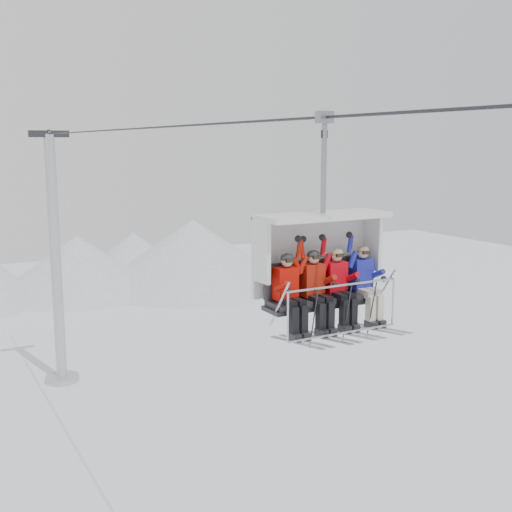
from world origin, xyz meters
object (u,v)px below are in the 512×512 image
chairlift_carrier (318,257)px  skier_center_right (339,285)px  skier_far_left (289,291)px  skier_center_left (316,287)px  skier_far_right (365,281)px  lift_tower_right (57,278)px

chairlift_carrier → skier_center_right: (0.27, -0.31, -0.50)m
skier_far_left → skier_center_left: 0.58m
chairlift_carrier → skier_center_left: (-0.26, -0.31, -0.50)m
chairlift_carrier → skier_center_right: chairlift_carrier is taller
skier_center_left → chairlift_carrier: bearing=50.4°
skier_center_left → skier_far_right: skier_center_left is taller
lift_tower_right → skier_center_right: 25.15m
chairlift_carrier → skier_center_right: bearing=-49.6°
lift_tower_right → skier_far_left: (-0.83, -24.75, 4.43)m
skier_center_left → skier_far_left: bearing=-179.9°
chairlift_carrier → skier_center_left: 0.64m
skier_far_left → skier_center_right: (1.10, 0.00, 0.00)m
skier_center_right → skier_center_left: bearing=179.9°
skier_far_right → skier_far_left: bearing=-180.0°
skier_far_left → skier_center_left: bearing=0.1°
lift_tower_right → chairlift_carrier: bearing=-90.0°
skier_center_right → lift_tower_right: bearing=90.6°
lift_tower_right → skier_center_right: lift_tower_right is taller
skier_far_left → skier_center_right: skier_center_right is taller
chairlift_carrier → skier_far_right: chairlift_carrier is taller
chairlift_carrier → skier_far_right: 1.06m
lift_tower_right → chairlift_carrier: size_ratio=3.38×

